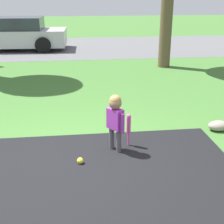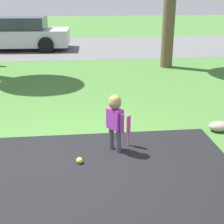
% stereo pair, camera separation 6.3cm
% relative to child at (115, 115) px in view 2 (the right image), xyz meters
% --- Properties ---
extents(ground_plane, '(60.00, 60.00, 0.00)m').
position_rel_child_xyz_m(ground_plane, '(-0.65, -0.37, -0.58)').
color(ground_plane, '#3D6B2D').
extents(street_strip, '(40.00, 6.00, 0.01)m').
position_rel_child_xyz_m(street_strip, '(-0.65, 9.91, -0.58)').
color(street_strip, '#59595B').
rests_on(street_strip, ground).
extents(child, '(0.26, 0.30, 0.90)m').
position_rel_child_xyz_m(child, '(0.00, 0.00, 0.00)').
color(child, '#4C4751').
rests_on(child, ground).
extents(baseball_bat, '(0.07, 0.07, 0.53)m').
position_rel_child_xyz_m(baseball_bat, '(0.23, 0.14, -0.24)').
color(baseball_bat, '#E54CA5').
rests_on(baseball_bat, ground).
extents(sports_ball, '(0.09, 0.09, 0.09)m').
position_rel_child_xyz_m(sports_ball, '(-0.55, -0.34, -0.54)').
color(sports_ball, yellow).
rests_on(sports_ball, ground).
extents(parked_car, '(4.58, 2.13, 1.34)m').
position_rel_child_xyz_m(parked_car, '(-3.10, 9.51, 0.05)').
color(parked_car, '#B7B7BC').
rests_on(parked_car, ground).
extents(edging_rock, '(0.38, 0.26, 0.17)m').
position_rel_child_xyz_m(edging_rock, '(1.91, 0.52, -0.49)').
color(edging_rock, gray).
rests_on(edging_rock, ground).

